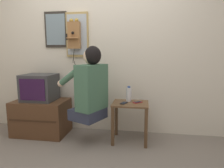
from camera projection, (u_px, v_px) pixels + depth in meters
The scene contains 11 objects.
wall_back at pixel (100, 47), 2.96m from camera, with size 6.80×0.05×2.55m.
side_table at pixel (130, 112), 2.66m from camera, with size 0.47×0.39×0.53m.
person at pixel (90, 87), 2.53m from camera, with size 0.64×0.59×0.94m.
tv_stand at pixel (42, 117), 2.94m from camera, with size 0.76×0.50×0.50m.
television at pixel (40, 87), 2.88m from camera, with size 0.45×0.40×0.38m.
wall_phone_antique at pixel (74, 35), 2.91m from camera, with size 0.22×0.18×0.80m.
framed_picture at pixel (56, 30), 2.98m from camera, with size 0.34×0.03×0.52m.
wall_mirror at pixel (77, 35), 2.94m from camera, with size 0.34×0.03×0.65m.
cell_phone_held at pixel (124, 103), 2.61m from camera, with size 0.10×0.14×0.01m.
cell_phone_spare at pixel (138, 102), 2.64m from camera, with size 0.13×0.13×0.01m.
water_bottle at pixel (129, 94), 2.72m from camera, with size 0.07×0.07×0.21m.
Camera 1 is at (0.66, -1.79, 1.19)m, focal length 32.00 mm.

